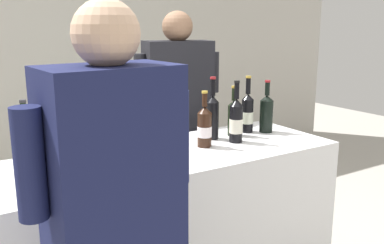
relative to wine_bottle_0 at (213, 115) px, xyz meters
name	(u,v)px	position (x,y,z in m)	size (l,w,h in m)	color
wall_back	(39,48)	(-0.40, 2.48, 0.29)	(8.00, 0.10, 2.80)	beige
counter	(163,240)	(-0.40, -0.12, -0.63)	(1.95, 0.66, 0.97)	white
wine_bottle_0	(213,115)	(0.00, 0.00, 0.00)	(0.07, 0.07, 0.37)	black
wine_bottle_1	(247,112)	(0.28, 0.02, -0.02)	(0.07, 0.07, 0.35)	black
wine_bottle_2	(205,127)	(-0.13, -0.11, -0.03)	(0.08, 0.08, 0.31)	black
wine_bottle_3	(236,121)	(0.08, -0.13, -0.02)	(0.08, 0.08, 0.35)	black
wine_bottle_4	(266,112)	(0.38, -0.04, -0.02)	(0.08, 0.08, 0.33)	black
wine_bottle_5	(39,154)	(-1.01, -0.17, -0.02)	(0.08, 0.08, 0.33)	black
wine_bottle_6	(27,146)	(-1.03, 0.02, -0.03)	(0.08, 0.08, 0.33)	black
wine_bottle_7	(116,150)	(-0.71, -0.28, -0.03)	(0.07, 0.07, 0.33)	black
wine_bottle_8	(234,116)	(0.15, 0.00, -0.02)	(0.07, 0.07, 0.30)	black
wine_bottle_9	(125,135)	(-0.58, -0.07, -0.02)	(0.08, 0.08, 0.33)	black
wine_glass	(152,135)	(-0.49, -0.20, 0.00)	(0.07, 0.07, 0.20)	silver
person_server	(178,138)	(0.09, 0.56, -0.28)	(0.61, 0.32, 1.72)	black
potted_shrub	(166,129)	(0.23, 1.01, -0.32)	(0.60, 0.51, 1.14)	brown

